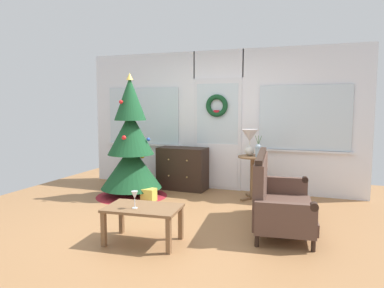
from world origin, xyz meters
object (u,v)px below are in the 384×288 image
coffee_table (143,212)px  side_table (252,169)px  dresser_cabinet (182,168)px  christmas_tree (131,151)px  gift_box (149,195)px  wine_glass (135,196)px  table_lamp (250,139)px  flower_vase (258,150)px  settee_sofa (276,199)px

coffee_table → side_table: bearing=71.1°
dresser_cabinet → coffee_table: bearing=-78.1°
christmas_tree → side_table: size_ratio=2.90×
christmas_tree → gift_box: 0.84m
christmas_tree → coffee_table: (1.18, -1.81, -0.43)m
side_table → wine_glass: size_ratio=3.70×
table_lamp → flower_vase: (0.16, -0.10, -0.17)m
side_table → flower_vase: size_ratio=2.06×
dresser_cabinet → wine_glass: 2.72m
dresser_cabinet → gift_box: (-0.19, -1.00, -0.28)m
christmas_tree → gift_box: christmas_tree is taller
christmas_tree → dresser_cabinet: 1.08m
dresser_cabinet → coffee_table: size_ratio=1.03×
wine_glass → table_lamp: bearing=72.0°
side_table → flower_vase: 0.35m
christmas_tree → coffee_table: 2.21m
settee_sofa → table_lamp: (-0.61, 1.35, 0.63)m
table_lamp → coffee_table: 2.58m
dresser_cabinet → table_lamp: (1.29, -0.21, 0.62)m
flower_vase → gift_box: 1.93m
dresser_cabinet → gift_box: size_ratio=4.26×
christmas_tree → settee_sofa: 2.68m
dresser_cabinet → flower_vase: 1.55m
flower_vase → wine_glass: 2.57m
table_lamp → gift_box: 1.91m
christmas_tree → gift_box: (0.44, -0.22, -0.68)m
wine_glass → gift_box: (-0.68, 1.67, -0.45)m
settee_sofa → gift_box: 2.18m
side_table → table_lamp: size_ratio=1.64×
flower_vase → coffee_table: flower_vase is taller
settee_sofa → flower_vase: (-0.45, 1.25, 0.46)m
christmas_tree → side_table: 2.07m
side_table → wine_glass: 2.58m
gift_box → settee_sofa: bearing=-14.8°
flower_vase → gift_box: (-1.64, -0.69, -0.73)m
coffee_table → flower_vase: bearing=68.5°
coffee_table → gift_box: bearing=114.9°
dresser_cabinet → wine_glass: bearing=-79.7°
table_lamp → coffee_table: bearing=-107.3°
settee_sofa → side_table: 1.42m
wine_glass → dresser_cabinet: bearing=100.3°
settee_sofa → wine_glass: 1.81m
gift_box → side_table: bearing=26.1°
side_table → coffee_table: side_table is taller
flower_vase → coffee_table: 2.50m
settee_sofa → side_table: size_ratio=2.17×
settee_sofa → wine_glass: size_ratio=8.05×
settee_sofa → wine_glass: settee_sofa is taller
table_lamp → flower_vase: table_lamp is taller
dresser_cabinet → gift_box: dresser_cabinet is taller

